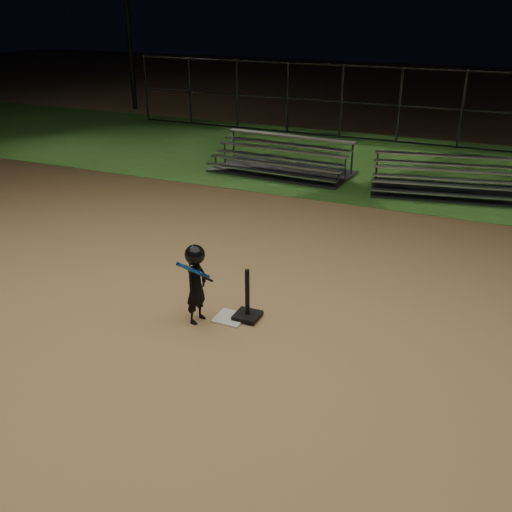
{
  "coord_description": "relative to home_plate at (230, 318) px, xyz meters",
  "views": [
    {
      "loc": [
        3.48,
        -6.97,
        4.53
      ],
      "look_at": [
        0.0,
        1.0,
        0.65
      ],
      "focal_mm": 40.64,
      "sensor_mm": 36.0,
      "label": 1
    }
  ],
  "objects": [
    {
      "name": "child_batter",
      "position": [
        -0.43,
        -0.25,
        0.66
      ],
      "size": [
        0.43,
        0.61,
        1.26
      ],
      "rotation": [
        0.0,
        0.0,
        1.44
      ],
      "color": "black",
      "rests_on": "ground"
    },
    {
      "name": "bleacher_right",
      "position": [
        2.2,
        7.81,
        0.17
      ],
      "size": [
        3.78,
        2.33,
        0.87
      ],
      "rotation": [
        0.0,
        0.0,
        0.18
      ],
      "color": "#B7B7BC",
      "rests_on": "ground"
    },
    {
      "name": "bleacher_left",
      "position": [
        -2.25,
        7.96,
        0.18
      ],
      "size": [
        4.0,
        2.14,
        0.95
      ],
      "rotation": [
        0.0,
        0.0,
        -0.07
      ],
      "color": "#B0B0B5",
      "rests_on": "ground"
    },
    {
      "name": "grass_strip",
      "position": [
        0.0,
        10.0,
        -0.01
      ],
      "size": [
        60.0,
        8.0,
        0.01
      ],
      "primitive_type": "cube",
      "color": "#2E5F1E",
      "rests_on": "ground"
    },
    {
      "name": "ground",
      "position": [
        0.0,
        0.0,
        -0.01
      ],
      "size": [
        80.0,
        80.0,
        0.0
      ],
      "primitive_type": "plane",
      "color": "#A47F4A",
      "rests_on": "ground"
    },
    {
      "name": "backstop_fence",
      "position": [
        0.0,
        13.0,
        1.24
      ],
      "size": [
        20.08,
        0.08,
        2.5
      ],
      "color": "#38383D",
      "rests_on": "ground"
    },
    {
      "name": "batting_tee",
      "position": [
        0.25,
        0.11,
        0.16
      ],
      "size": [
        0.38,
        0.38,
        0.81
      ],
      "color": "black",
      "rests_on": "home_plate"
    },
    {
      "name": "home_plate",
      "position": [
        0.0,
        0.0,
        0.0
      ],
      "size": [
        0.45,
        0.45,
        0.02
      ],
      "primitive_type": "cube",
      "color": "beige",
      "rests_on": "ground"
    }
  ]
}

